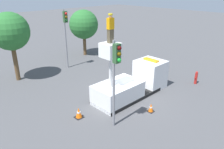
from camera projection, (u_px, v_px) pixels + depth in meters
name	position (u px, v px, depth m)	size (l,w,h in m)	color
ground_plane	(127.00, 97.00, 15.99)	(120.00, 120.00, 0.00)	#4C4C4F
bucket_truck	(132.00, 83.00, 15.98)	(6.30, 2.14, 4.34)	black
worker	(110.00, 28.00, 12.95)	(0.40, 0.26, 1.75)	brown
traffic_light_pole	(116.00, 68.00, 11.32)	(0.34, 0.57, 5.07)	gray
traffic_light_across	(66.00, 28.00, 20.20)	(0.34, 0.57, 5.59)	gray
fire_hydrant	(196.00, 78.00, 17.98)	(0.46, 0.22, 1.09)	#B2231E
traffic_cone_rear	(79.00, 113.00, 13.41)	(0.50, 0.50, 0.67)	black
traffic_cone_curbside	(151.00, 108.00, 14.05)	(0.39, 0.39, 0.59)	black
tree_left_bg	(10.00, 32.00, 17.38)	(3.06, 3.06, 5.73)	brown
tree_right_bg	(84.00, 25.00, 24.43)	(3.24, 3.24, 5.16)	brown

